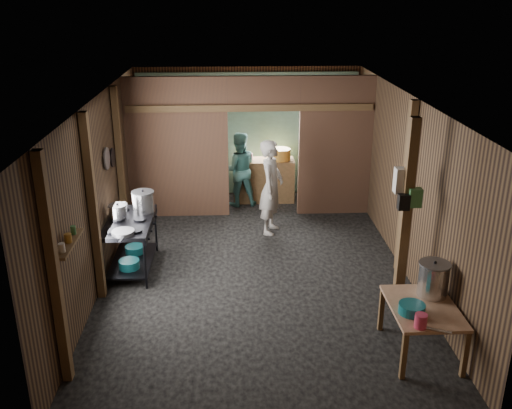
{
  "coord_description": "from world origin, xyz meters",
  "views": [
    {
      "loc": [
        -0.35,
        -7.84,
        4.01
      ],
      "look_at": [
        0.0,
        -0.2,
        1.1
      ],
      "focal_mm": 39.67,
      "sensor_mm": 36.0,
      "label": 1
    }
  ],
  "objects_px": {
    "prep_table": "(421,329)",
    "yellow_tub": "(281,154)",
    "stove_pot_large": "(143,202)",
    "pink_bucket": "(421,321)",
    "gas_range": "(131,245)",
    "stock_pot": "(433,280)",
    "cook": "(271,187)"
  },
  "relations": [
    {
      "from": "prep_table",
      "to": "yellow_tub",
      "type": "height_order",
      "value": "yellow_tub"
    },
    {
      "from": "stove_pot_large",
      "to": "pink_bucket",
      "type": "distance_m",
      "value": 4.56
    },
    {
      "from": "gas_range",
      "to": "stock_pot",
      "type": "distance_m",
      "value": 4.41
    },
    {
      "from": "stock_pot",
      "to": "cook",
      "type": "relative_size",
      "value": 0.26
    },
    {
      "from": "gas_range",
      "to": "cook",
      "type": "distance_m",
      "value": 2.63
    },
    {
      "from": "gas_range",
      "to": "cook",
      "type": "height_order",
      "value": "cook"
    },
    {
      "from": "stove_pot_large",
      "to": "yellow_tub",
      "type": "distance_m",
      "value": 3.49
    },
    {
      "from": "stock_pot",
      "to": "pink_bucket",
      "type": "bearing_deg",
      "value": -117.58
    },
    {
      "from": "stove_pot_large",
      "to": "stock_pot",
      "type": "relative_size",
      "value": 0.79
    },
    {
      "from": "gas_range",
      "to": "prep_table",
      "type": "relative_size",
      "value": 1.31
    },
    {
      "from": "cook",
      "to": "stove_pot_large",
      "type": "bearing_deg",
      "value": 134.62
    },
    {
      "from": "pink_bucket",
      "to": "stove_pot_large",
      "type": "bearing_deg",
      "value": 137.55
    },
    {
      "from": "prep_table",
      "to": "yellow_tub",
      "type": "bearing_deg",
      "value": 102.88
    },
    {
      "from": "gas_range",
      "to": "cook",
      "type": "bearing_deg",
      "value": 31.25
    },
    {
      "from": "pink_bucket",
      "to": "yellow_tub",
      "type": "relative_size",
      "value": 0.4
    },
    {
      "from": "stove_pot_large",
      "to": "pink_bucket",
      "type": "xyz_separation_m",
      "value": [
        3.36,
        -3.07,
        -0.26
      ]
    },
    {
      "from": "prep_table",
      "to": "pink_bucket",
      "type": "relative_size",
      "value": 6.44
    },
    {
      "from": "stove_pot_large",
      "to": "cook",
      "type": "bearing_deg",
      "value": 25.75
    },
    {
      "from": "prep_table",
      "to": "yellow_tub",
      "type": "distance_m",
      "value": 5.41
    },
    {
      "from": "prep_table",
      "to": "stove_pot_large",
      "type": "xyz_separation_m",
      "value": [
        -3.54,
        2.65,
        0.65
      ]
    },
    {
      "from": "gas_range",
      "to": "yellow_tub",
      "type": "relative_size",
      "value": 3.41
    },
    {
      "from": "gas_range",
      "to": "stock_pot",
      "type": "xyz_separation_m",
      "value": [
        3.89,
        -2.03,
        0.41
      ]
    },
    {
      "from": "gas_range",
      "to": "stove_pot_large",
      "type": "distance_m",
      "value": 0.68
    },
    {
      "from": "pink_bucket",
      "to": "cook",
      "type": "distance_m",
      "value": 4.27
    },
    {
      "from": "gas_range",
      "to": "prep_table",
      "type": "distance_m",
      "value": 4.36
    },
    {
      "from": "stove_pot_large",
      "to": "pink_bucket",
      "type": "relative_size",
      "value": 2.16
    },
    {
      "from": "gas_range",
      "to": "stove_pot_large",
      "type": "xyz_separation_m",
      "value": [
        0.17,
        0.36,
        0.56
      ]
    },
    {
      "from": "stock_pot",
      "to": "pink_bucket",
      "type": "height_order",
      "value": "stock_pot"
    },
    {
      "from": "prep_table",
      "to": "cook",
      "type": "height_order",
      "value": "cook"
    },
    {
      "from": "stove_pot_large",
      "to": "yellow_tub",
      "type": "relative_size",
      "value": 0.87
    },
    {
      "from": "stock_pot",
      "to": "stove_pot_large",
      "type": "bearing_deg",
      "value": 147.26
    },
    {
      "from": "stock_pot",
      "to": "pink_bucket",
      "type": "relative_size",
      "value": 2.71
    }
  ]
}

